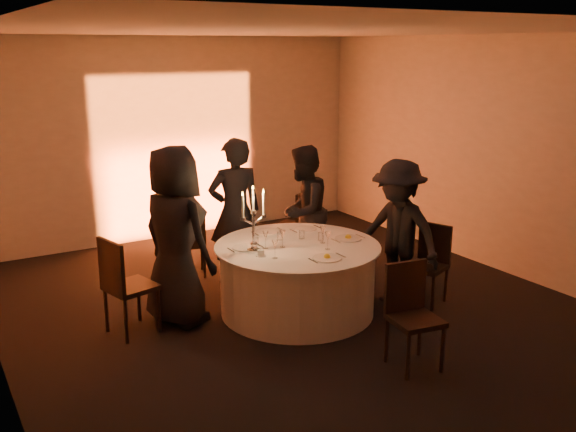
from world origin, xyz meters
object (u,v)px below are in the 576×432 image
chair_back_left (190,239)px  chair_left (123,281)px  chair_front (411,309)px  coffee_cup (261,253)px  guest_left (176,236)px  guest_back_right (303,211)px  candelabra (254,228)px  chair_back_right (297,221)px  guest_right (398,233)px  guest_back_left (235,212)px  chair_right (430,259)px  banquet_table (297,279)px

chair_back_left → chair_left: bearing=63.4°
chair_front → coffee_cup: (-0.77, 1.43, 0.26)m
guest_left → guest_back_right: (1.92, 0.57, -0.11)m
coffee_cup → candelabra: (0.01, 0.17, 0.22)m
chair_back_right → guest_right: size_ratio=0.59×
chair_left → chair_back_right: (2.74, 1.12, -0.03)m
chair_front → guest_back_left: guest_back_left is taller
chair_front → guest_left: bearing=135.1°
chair_back_left → coffee_cup: (0.06, -1.76, 0.30)m
candelabra → chair_front: bearing=-64.7°
guest_back_right → guest_right: (0.41, -1.34, -0.01)m
guest_left → coffee_cup: guest_left is taller
chair_left → guest_left: 0.70m
chair_back_left → guest_left: bearing=80.2°
coffee_cup → guest_left: bearing=141.9°
guest_right → coffee_cup: (-1.62, 0.22, -0.03)m
chair_right → guest_right: bearing=-137.0°
guest_back_right → candelabra: bearing=3.1°
chair_front → guest_back_right: (0.45, 2.55, 0.29)m
chair_right → coffee_cup: chair_right is taller
chair_back_left → guest_back_left: 0.75m
chair_right → chair_front: 1.59m
chair_back_left → guest_back_left: bearing=147.6°
chair_back_left → chair_back_right: (1.51, -0.12, 0.05)m
chair_left → candelabra: 1.42m
chair_left → guest_right: bearing=-117.9°
guest_back_left → chair_right: bearing=143.3°
chair_back_right → guest_right: (0.18, -1.86, 0.28)m
candelabra → chair_left: bearing=165.1°
chair_left → guest_right: 3.02m
guest_back_left → candelabra: bearing=82.2°
banquet_table → candelabra: bearing=173.9°
coffee_cup → guest_back_right: bearing=42.6°
chair_back_left → guest_back_right: guest_back_right is taller
guest_back_left → guest_right: (1.29, -1.49, -0.08)m
chair_front → guest_back_right: bearing=88.5°
guest_right → chair_right: bearing=47.1°
chair_right → coffee_cup: (-1.98, 0.39, 0.30)m
chair_left → chair_back_left: bearing=-58.3°
chair_left → guest_back_right: bearing=-90.1°
banquet_table → chair_back_left: chair_back_left is taller
chair_right → chair_front: bearing=-70.3°
chair_back_left → candelabra: candelabra is taller
banquet_table → guest_back_right: 1.30m
guest_left → banquet_table: bearing=-129.1°
chair_right → guest_right: size_ratio=0.54×
chair_right → chair_front: size_ratio=0.93×
chair_right → guest_back_left: 2.37m
guest_right → guest_back_right: bearing=179.8°
guest_left → coffee_cup: bearing=-147.7°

